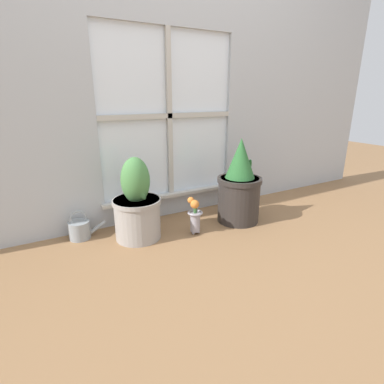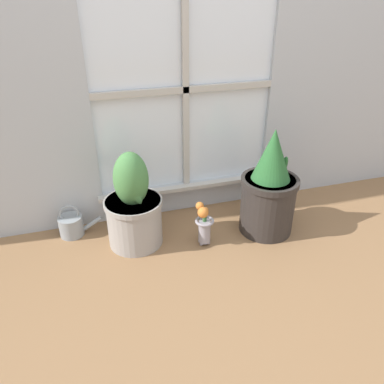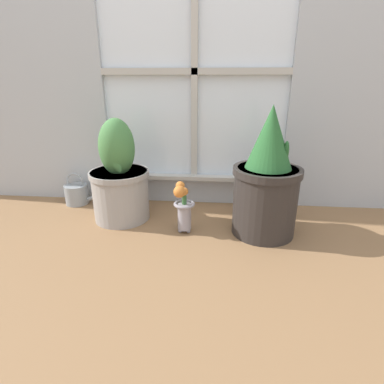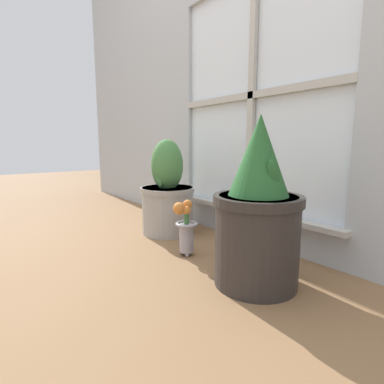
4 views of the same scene
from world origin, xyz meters
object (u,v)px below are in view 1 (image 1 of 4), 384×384
at_px(potted_plant_right, 239,187).
at_px(flower_vase, 195,215).
at_px(watering_can, 80,229).
at_px(potted_plant_left, 137,207).

distance_m(potted_plant_right, flower_vase, 0.43).
bearing_deg(watering_can, potted_plant_right, -14.16).
distance_m(potted_plant_right, watering_can, 1.17).
distance_m(potted_plant_left, watering_can, 0.42).
distance_m(flower_vase, watering_can, 0.79).
relative_size(potted_plant_left, watering_can, 2.23).
distance_m(potted_plant_left, flower_vase, 0.40).
xyz_separation_m(potted_plant_right, flower_vase, (-0.41, -0.03, -0.13)).
height_order(potted_plant_left, watering_can, potted_plant_left).
bearing_deg(flower_vase, potted_plant_right, 4.89).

